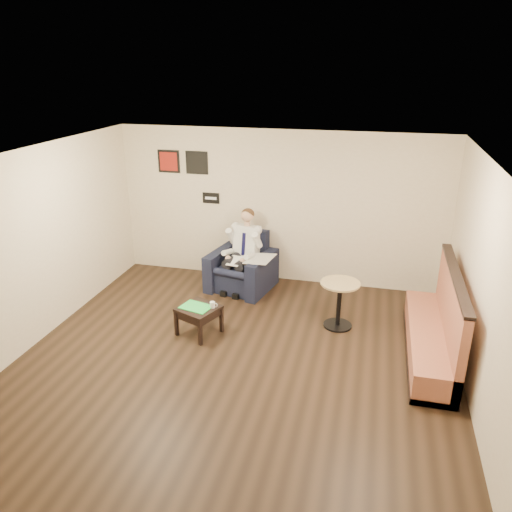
% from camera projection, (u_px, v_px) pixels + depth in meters
% --- Properties ---
extents(ground, '(6.00, 6.00, 0.00)m').
position_uv_depth(ground, '(235.00, 364.00, 6.86)').
color(ground, black).
rests_on(ground, ground).
extents(wall_back, '(6.00, 0.02, 2.80)m').
position_uv_depth(wall_back, '(279.00, 208.00, 9.06)').
color(wall_back, beige).
rests_on(wall_back, ground).
extents(wall_front, '(6.00, 0.02, 2.80)m').
position_uv_depth(wall_front, '(117.00, 427.00, 3.64)').
color(wall_front, beige).
rests_on(wall_front, ground).
extents(wall_left, '(0.02, 6.00, 2.80)m').
position_uv_depth(wall_left, '(29.00, 251.00, 7.02)').
color(wall_left, beige).
rests_on(wall_left, ground).
extents(wall_right, '(0.02, 6.00, 2.80)m').
position_uv_depth(wall_right, '(485.00, 295.00, 5.68)').
color(wall_right, beige).
rests_on(wall_right, ground).
extents(ceiling, '(6.00, 6.00, 0.02)m').
position_uv_depth(ceiling, '(231.00, 161.00, 5.84)').
color(ceiling, white).
rests_on(ceiling, wall_back).
extents(seating_sign, '(0.32, 0.02, 0.20)m').
position_uv_depth(seating_sign, '(211.00, 198.00, 9.30)').
color(seating_sign, black).
rests_on(seating_sign, wall_back).
extents(art_print_left, '(0.42, 0.03, 0.42)m').
position_uv_depth(art_print_left, '(169.00, 161.00, 9.24)').
color(art_print_left, maroon).
rests_on(art_print_left, wall_back).
extents(art_print_right, '(0.42, 0.03, 0.42)m').
position_uv_depth(art_print_right, '(197.00, 163.00, 9.12)').
color(art_print_right, black).
rests_on(art_print_right, wall_back).
extents(armchair, '(1.23, 1.23, 1.01)m').
position_uv_depth(armchair, '(241.00, 262.00, 8.99)').
color(armchair, black).
rests_on(armchair, ground).
extents(seated_man, '(0.84, 1.10, 1.38)m').
position_uv_depth(seated_man, '(238.00, 255.00, 8.81)').
color(seated_man, silver).
rests_on(seated_man, armchair).
extents(lap_papers, '(0.27, 0.36, 0.01)m').
position_uv_depth(lap_papers, '(235.00, 261.00, 8.74)').
color(lap_papers, white).
rests_on(lap_papers, seated_man).
extents(newspaper, '(0.52, 0.61, 0.01)m').
position_uv_depth(newspaper, '(260.00, 259.00, 8.66)').
color(newspaper, silver).
rests_on(newspaper, armchair).
extents(side_table, '(0.71, 0.71, 0.44)m').
position_uv_depth(side_table, '(199.00, 320.00, 7.56)').
color(side_table, black).
rests_on(side_table, ground).
extents(green_folder, '(0.51, 0.41, 0.01)m').
position_uv_depth(green_folder, '(196.00, 307.00, 7.48)').
color(green_folder, '#2BDA4C').
rests_on(green_folder, side_table).
extents(coffee_mug, '(0.11, 0.11, 0.09)m').
position_uv_depth(coffee_mug, '(212.00, 305.00, 7.45)').
color(coffee_mug, white).
rests_on(coffee_mug, side_table).
extents(smartphone, '(0.15, 0.13, 0.01)m').
position_uv_depth(smartphone, '(208.00, 304.00, 7.57)').
color(smartphone, black).
rests_on(smartphone, side_table).
extents(banquette, '(0.58, 2.43, 1.24)m').
position_uv_depth(banquette, '(432.00, 316.00, 6.86)').
color(banquette, '#9E553D').
rests_on(banquette, ground).
extents(cafe_table, '(0.78, 0.78, 0.75)m').
position_uv_depth(cafe_table, '(339.00, 305.00, 7.71)').
color(cafe_table, tan).
rests_on(cafe_table, ground).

